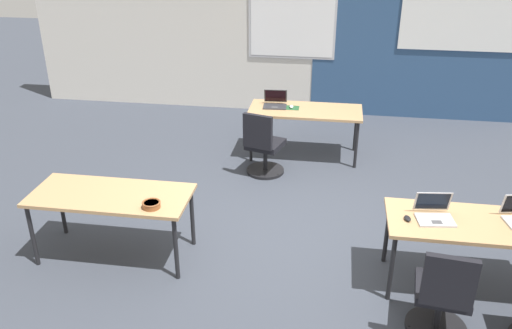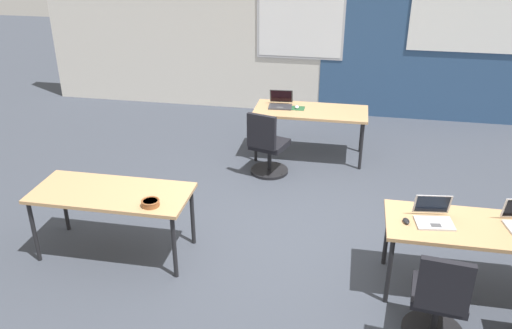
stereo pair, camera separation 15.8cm
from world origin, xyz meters
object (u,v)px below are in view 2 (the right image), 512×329
(mouse_far_left, at_px, (297,107))
(chair_far_left, at_px, (267,149))
(desk_far_center, at_px, (311,114))
(desk_near_right, at_px, (476,232))
(mouse_near_right_inner, at_px, (406,221))
(snack_bowl, at_px, (150,203))
(laptop_near_right_inner, at_px, (434,216))
(desk_near_left, at_px, (112,197))
(chair_near_right_inner, at_px, (438,304))
(laptop_far_left, at_px, (281,103))

(mouse_far_left, distance_m, chair_far_left, 0.87)
(desk_far_center, height_order, chair_far_left, chair_far_left)
(desk_near_right, bearing_deg, mouse_near_right_inner, -174.75)
(mouse_far_left, bearing_deg, mouse_near_right_inner, -65.23)
(chair_far_left, distance_m, snack_bowl, 2.45)
(desk_near_right, distance_m, laptop_near_right_inner, 0.39)
(chair_far_left, bearing_deg, snack_bowl, 88.41)
(mouse_far_left, xyz_separation_m, snack_bowl, (-1.05, -3.03, 0.01))
(mouse_far_left, bearing_deg, laptop_near_right_inner, -60.78)
(laptop_near_right_inner, bearing_deg, mouse_far_left, 112.07)
(desk_near_left, bearing_deg, laptop_near_right_inner, 0.27)
(desk_near_right, distance_m, desk_far_center, 3.30)
(desk_far_center, relative_size, laptop_near_right_inner, 4.39)
(desk_far_center, distance_m, chair_far_left, 0.91)
(snack_bowl, bearing_deg, chair_near_right_inner, -11.16)
(desk_near_left, height_order, chair_far_left, chair_far_left)
(mouse_far_left, height_order, chair_near_right_inner, chair_near_right_inner)
(laptop_far_left, height_order, laptop_near_right_inner, laptop_near_right_inner)
(desk_near_left, distance_m, chair_near_right_inner, 3.23)
(desk_near_left, distance_m, laptop_near_right_inner, 3.12)
(desk_near_left, bearing_deg, mouse_far_left, 61.32)
(desk_far_center, distance_m, mouse_near_right_inner, 3.07)
(mouse_far_left, bearing_deg, desk_near_right, -55.38)
(desk_near_left, relative_size, desk_far_center, 1.00)
(laptop_far_left, bearing_deg, desk_near_right, -56.27)
(desk_near_left, bearing_deg, snack_bowl, -21.73)
(chair_far_left, bearing_deg, desk_near_left, 75.78)
(snack_bowl, bearing_deg, chair_far_left, 71.98)
(mouse_near_right_inner, height_order, snack_bowl, snack_bowl)
(desk_near_left, bearing_deg, mouse_near_right_inner, -1.14)
(laptop_far_left, bearing_deg, desk_near_left, -118.03)
(chair_near_right_inner, bearing_deg, desk_far_center, -61.62)
(laptop_far_left, xyz_separation_m, mouse_far_left, (0.24, -0.05, -0.03))
(desk_near_right, distance_m, snack_bowl, 3.01)
(laptop_near_right_inner, height_order, mouse_near_right_inner, laptop_near_right_inner)
(laptop_near_right_inner, bearing_deg, chair_near_right_inner, -96.16)
(laptop_near_right_inner, bearing_deg, chair_far_left, 124.84)
(mouse_near_right_inner, bearing_deg, snack_bowl, -176.61)
(laptop_far_left, relative_size, laptop_near_right_inner, 0.96)
(laptop_far_left, xyz_separation_m, snack_bowl, (-0.81, -3.07, -0.01))
(mouse_near_right_inner, bearing_deg, chair_near_right_inner, -68.90)
(desk_near_left, relative_size, snack_bowl, 9.01)
(desk_near_left, height_order, laptop_near_right_inner, laptop_near_right_inner)
(chair_far_left, height_order, mouse_near_right_inner, chair_far_left)
(laptop_far_left, distance_m, mouse_far_left, 0.25)
(chair_far_left, bearing_deg, desk_far_center, -109.42)
(laptop_near_right_inner, relative_size, snack_bowl, 2.05)
(desk_far_center, bearing_deg, snack_bowl, -112.69)
(desk_near_left, height_order, mouse_near_right_inner, mouse_near_right_inner)
(chair_near_right_inner, bearing_deg, mouse_far_left, -58.99)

